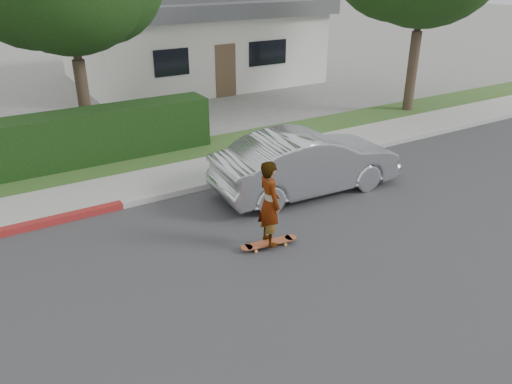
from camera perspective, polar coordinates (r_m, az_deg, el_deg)
ground at (r=8.16m, az=-13.29°, el=-14.65°), size 120.00×120.00×0.00m
road at (r=8.16m, az=-13.29°, el=-14.62°), size 60.00×8.00×0.01m
curb_far at (r=11.54m, az=-19.82°, el=-2.53°), size 60.00×0.20×0.15m
sidewalk_far at (r=12.36m, az=-20.71°, el=-0.91°), size 60.00×1.60×0.12m
planting_strip at (r=13.82m, az=-22.05°, el=1.55°), size 60.00×1.60×0.10m
house at (r=24.32m, az=-7.71°, el=17.62°), size 10.60×8.60×4.30m
skateboard at (r=9.79m, az=1.50°, el=-5.83°), size 1.20×0.38×0.11m
skateboarder at (r=9.38m, az=1.56°, el=-1.29°), size 0.48×0.66×1.69m
car_silver at (r=11.95m, az=5.85°, el=3.41°), size 4.63×1.83×1.50m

